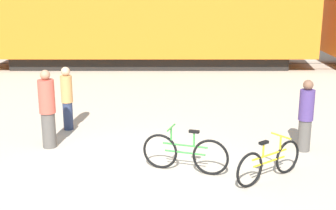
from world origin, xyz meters
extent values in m
plane|color=#B2A893|center=(0.00, 0.00, 0.00)|extent=(80.00, 80.00, 0.00)
cube|color=black|center=(0.00, 11.93, 0.28)|extent=(11.64, 2.26, 0.55)
cube|color=orange|center=(0.00, 11.93, 2.23)|extent=(13.86, 3.02, 3.36)
cube|color=#4C4238|center=(0.00, 11.22, 0.01)|extent=(55.29, 0.07, 0.01)
cube|color=#4C4238|center=(0.00, 12.65, 0.01)|extent=(55.29, 0.07, 0.01)
torus|color=black|center=(0.63, 0.38, 0.36)|extent=(0.70, 0.28, 0.72)
torus|color=black|center=(1.61, 0.05, 0.36)|extent=(0.70, 0.28, 0.72)
cylinder|color=#338C38|center=(1.12, 0.21, 0.55)|extent=(0.87, 0.32, 0.04)
cylinder|color=#338C38|center=(1.12, 0.21, 0.39)|extent=(0.79, 0.30, 0.04)
cylinder|color=#338C38|center=(1.29, 0.15, 0.70)|extent=(0.04, 0.04, 0.30)
cube|color=black|center=(1.29, 0.15, 0.85)|extent=(0.22, 0.14, 0.05)
cylinder|color=#338C38|center=(0.85, 0.30, 0.71)|extent=(0.04, 0.04, 0.34)
cylinder|color=#338C38|center=(0.85, 0.30, 0.88)|extent=(0.18, 0.45, 0.03)
torus|color=black|center=(3.12, 0.14, 0.33)|extent=(0.56, 0.45, 0.67)
torus|color=black|center=(2.27, -0.51, 0.33)|extent=(0.56, 0.45, 0.67)
cylinder|color=gold|center=(2.70, -0.18, 0.50)|extent=(0.77, 0.60, 0.04)
cylinder|color=gold|center=(2.70, -0.18, 0.37)|extent=(0.70, 0.55, 0.04)
cylinder|color=gold|center=(2.55, -0.30, 0.64)|extent=(0.04, 0.04, 0.28)
cube|color=black|center=(2.55, -0.30, 0.78)|extent=(0.21, 0.18, 0.05)
cylinder|color=gold|center=(2.93, -0.01, 0.66)|extent=(0.04, 0.04, 0.31)
cylinder|color=gold|center=(2.93, -0.01, 0.81)|extent=(0.30, 0.39, 0.03)
cylinder|color=#514C47|center=(-1.89, 1.61, 0.41)|extent=(0.31, 0.31, 0.81)
cylinder|color=#CC4C3D|center=(-1.89, 1.61, 1.18)|extent=(0.36, 0.36, 0.75)
sphere|color=#A37556|center=(-1.89, 1.61, 1.67)|extent=(0.22, 0.22, 0.22)
cylinder|color=#283351|center=(-1.73, 2.92, 0.36)|extent=(0.24, 0.24, 0.71)
cylinder|color=tan|center=(-1.73, 2.92, 1.05)|extent=(0.29, 0.29, 0.67)
sphere|color=tan|center=(-1.73, 2.92, 1.50)|extent=(0.22, 0.22, 0.22)
cylinder|color=#514C47|center=(3.80, 1.39, 0.35)|extent=(0.28, 0.28, 0.71)
cylinder|color=#473370|center=(3.80, 1.39, 1.05)|extent=(0.32, 0.32, 0.67)
sphere|color=brown|center=(3.80, 1.39, 1.49)|extent=(0.22, 0.22, 0.22)
camera|label=1|loc=(0.79, -8.38, 3.66)|focal=50.00mm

